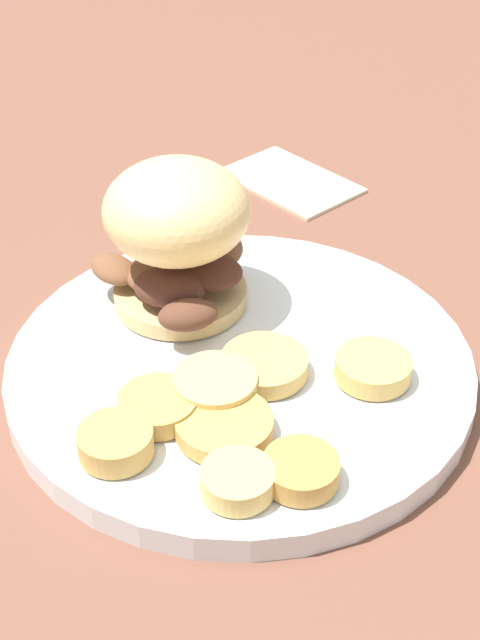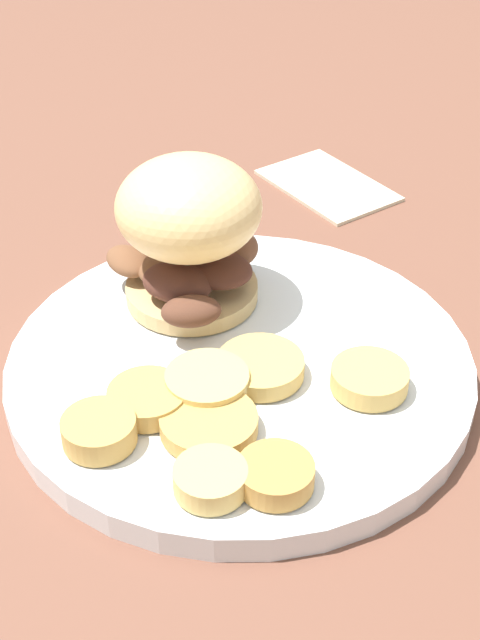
# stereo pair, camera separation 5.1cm
# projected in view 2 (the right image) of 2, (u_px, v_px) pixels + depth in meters

# --- Properties ---
(ground_plane) EXTENTS (4.00, 4.00, 0.00)m
(ground_plane) POSITION_uv_depth(u_px,v_px,m) (240.00, 377.00, 0.54)
(ground_plane) COLOR brown
(dinner_plate) EXTENTS (0.28, 0.28, 0.02)m
(dinner_plate) POSITION_uv_depth(u_px,v_px,m) (240.00, 364.00, 0.53)
(dinner_plate) COLOR white
(dinner_plate) RESTS_ON ground_plane
(sandwich) EXTENTS (0.11, 0.11, 0.10)m
(sandwich) POSITION_uv_depth(u_px,v_px,m) (189.00, 231.00, 0.54)
(sandwich) COLOR tan
(sandwich) RESTS_ON dinner_plate
(potato_round_0) EXTENTS (0.05, 0.05, 0.01)m
(potato_round_0) POSITION_uv_depth(u_px,v_px,m) (200.00, 381.00, 0.50)
(potato_round_0) COLOR #DBB766
(potato_round_0) RESTS_ON dinner_plate
(potato_round_1) EXTENTS (0.04, 0.04, 0.01)m
(potato_round_1) POSITION_uv_depth(u_px,v_px,m) (147.00, 399.00, 0.49)
(potato_round_1) COLOR tan
(potato_round_1) RESTS_ON dinner_plate
(potato_round_2) EXTENTS (0.04, 0.04, 0.01)m
(potato_round_2) POSITION_uv_depth(u_px,v_px,m) (210.00, 479.00, 0.44)
(potato_round_2) COLOR #DBB766
(potato_round_2) RESTS_ON dinner_plate
(potato_round_3) EXTENTS (0.04, 0.04, 0.01)m
(potato_round_3) POSITION_uv_depth(u_px,v_px,m) (99.00, 430.00, 0.46)
(potato_round_3) COLOR tan
(potato_round_3) RESTS_ON dinner_plate
(potato_round_4) EXTENTS (0.04, 0.04, 0.01)m
(potato_round_4) POSITION_uv_depth(u_px,v_px,m) (276.00, 475.00, 0.44)
(potato_round_4) COLOR #BC8942
(potato_round_4) RESTS_ON dinner_plate
(potato_round_5) EXTENTS (0.04, 0.04, 0.01)m
(potato_round_5) POSITION_uv_depth(u_px,v_px,m) (370.00, 378.00, 0.50)
(potato_round_5) COLOR tan
(potato_round_5) RESTS_ON dinner_plate
(potato_round_6) EXTENTS (0.05, 0.05, 0.01)m
(potato_round_6) POSITION_uv_depth(u_px,v_px,m) (260.00, 367.00, 0.51)
(potato_round_6) COLOR tan
(potato_round_6) RESTS_ON dinner_plate
(potato_round_7) EXTENTS (0.05, 0.05, 0.01)m
(potato_round_7) POSITION_uv_depth(u_px,v_px,m) (209.00, 423.00, 0.47)
(potato_round_7) COLOR tan
(potato_round_7) RESTS_ON dinner_plate
(napkin) EXTENTS (0.13, 0.11, 0.01)m
(napkin) POSITION_uv_depth(u_px,v_px,m) (328.00, 184.00, 0.73)
(napkin) COLOR beige
(napkin) RESTS_ON ground_plane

